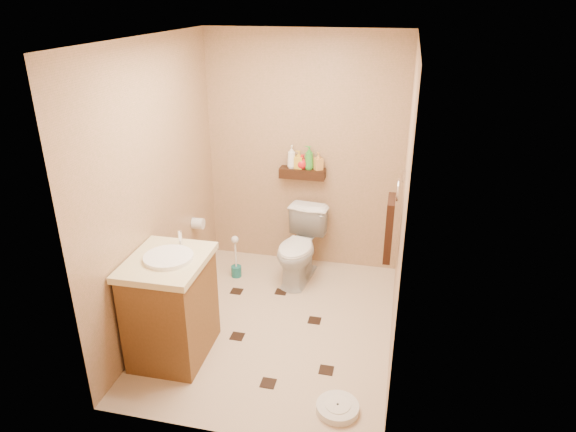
# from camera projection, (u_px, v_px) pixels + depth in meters

# --- Properties ---
(ground) EXTENTS (2.50, 2.50, 0.00)m
(ground) POSITION_uv_depth(u_px,v_px,m) (275.00, 325.00, 4.52)
(ground) COLOR #C8AE92
(ground) RESTS_ON ground
(wall_back) EXTENTS (2.00, 0.04, 2.40)m
(wall_back) POSITION_uv_depth(u_px,v_px,m) (304.00, 154.00, 5.16)
(wall_back) COLOR tan
(wall_back) RESTS_ON ground
(wall_front) EXTENTS (2.00, 0.04, 2.40)m
(wall_front) POSITION_uv_depth(u_px,v_px,m) (220.00, 277.00, 2.92)
(wall_front) COLOR tan
(wall_front) RESTS_ON ground
(wall_left) EXTENTS (0.04, 2.50, 2.40)m
(wall_left) POSITION_uv_depth(u_px,v_px,m) (157.00, 189.00, 4.24)
(wall_left) COLOR tan
(wall_left) RESTS_ON ground
(wall_right) EXTENTS (0.04, 2.50, 2.40)m
(wall_right) POSITION_uv_depth(u_px,v_px,m) (403.00, 209.00, 3.84)
(wall_right) COLOR tan
(wall_right) RESTS_ON ground
(ceiling) EXTENTS (2.00, 2.50, 0.02)m
(ceiling) POSITION_uv_depth(u_px,v_px,m) (272.00, 38.00, 3.56)
(ceiling) COLOR white
(ceiling) RESTS_ON wall_back
(wall_shelf) EXTENTS (0.46, 0.14, 0.10)m
(wall_shelf) POSITION_uv_depth(u_px,v_px,m) (302.00, 173.00, 5.16)
(wall_shelf) COLOR #32190D
(wall_shelf) RESTS_ON wall_back
(floor_accents) EXTENTS (1.14, 1.37, 0.01)m
(floor_accents) POSITION_uv_depth(u_px,v_px,m) (276.00, 329.00, 4.46)
(floor_accents) COLOR black
(floor_accents) RESTS_ON ground
(toilet) EXTENTS (0.48, 0.75, 0.72)m
(toilet) POSITION_uv_depth(u_px,v_px,m) (300.00, 247.00, 5.11)
(toilet) COLOR white
(toilet) RESTS_ON ground
(vanity) EXTENTS (0.59, 0.71, 0.99)m
(vanity) POSITION_uv_depth(u_px,v_px,m) (171.00, 306.00, 4.01)
(vanity) COLOR brown
(vanity) RESTS_ON ground
(bathroom_scale) EXTENTS (0.40, 0.40, 0.06)m
(bathroom_scale) POSITION_uv_depth(u_px,v_px,m) (338.00, 408.00, 3.58)
(bathroom_scale) COLOR white
(bathroom_scale) RESTS_ON ground
(toilet_brush) EXTENTS (0.10, 0.10, 0.46)m
(toilet_brush) POSITION_uv_depth(u_px,v_px,m) (236.00, 262.00, 5.23)
(toilet_brush) COLOR #1A6A69
(toilet_brush) RESTS_ON ground
(towel_ring) EXTENTS (0.12, 0.30, 0.76)m
(towel_ring) POSITION_uv_depth(u_px,v_px,m) (390.00, 225.00, 4.18)
(towel_ring) COLOR silver
(towel_ring) RESTS_ON wall_right
(toilet_paper) EXTENTS (0.12, 0.11, 0.12)m
(toilet_paper) POSITION_uv_depth(u_px,v_px,m) (198.00, 223.00, 5.05)
(toilet_paper) COLOR white
(toilet_paper) RESTS_ON wall_left
(bottle_a) EXTENTS (0.09, 0.09, 0.23)m
(bottle_a) POSITION_uv_depth(u_px,v_px,m) (292.00, 157.00, 5.11)
(bottle_a) COLOR white
(bottle_a) RESTS_ON wall_shelf
(bottle_b) EXTENTS (0.09, 0.08, 0.18)m
(bottle_b) POSITION_uv_depth(u_px,v_px,m) (299.00, 159.00, 5.11)
(bottle_b) COLOR gold
(bottle_b) RESTS_ON wall_shelf
(bottle_c) EXTENTS (0.14, 0.14, 0.15)m
(bottle_c) POSITION_uv_depth(u_px,v_px,m) (302.00, 161.00, 5.11)
(bottle_c) COLOR red
(bottle_c) RESTS_ON wall_shelf
(bottle_d) EXTENTS (0.10, 0.10, 0.24)m
(bottle_d) POSITION_uv_depth(u_px,v_px,m) (309.00, 158.00, 5.08)
(bottle_d) COLOR green
(bottle_d) RESTS_ON wall_shelf
(bottle_e) EXTENTS (0.11, 0.11, 0.18)m
(bottle_e) POSITION_uv_depth(u_px,v_px,m) (318.00, 161.00, 5.07)
(bottle_e) COLOR #DF9B4A
(bottle_e) RESTS_ON wall_shelf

